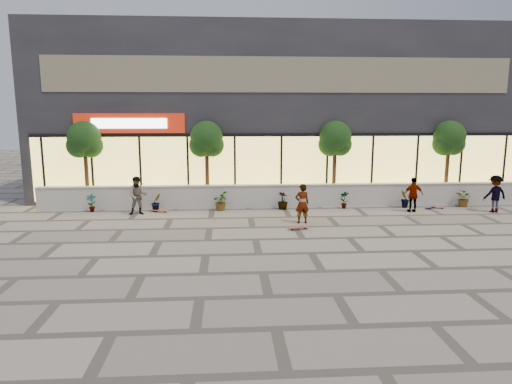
{
  "coord_description": "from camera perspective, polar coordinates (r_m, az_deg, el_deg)",
  "views": [
    {
      "loc": [
        -2.6,
        -13.44,
        4.33
      ],
      "look_at": [
        -1.48,
        3.65,
        1.3
      ],
      "focal_mm": 32.0,
      "sensor_mm": 36.0,
      "label": 1
    }
  ],
  "objects": [
    {
      "name": "tree_west",
      "position": [
        22.13,
        -20.65,
        5.91
      ],
      "size": [
        1.6,
        1.5,
        3.92
      ],
      "color": "#4E2E1B",
      "rests_on": "ground"
    },
    {
      "name": "ground",
      "position": [
        14.36,
        6.93,
        -7.6
      ],
      "size": [
        80.0,
        80.0,
        0.0
      ],
      "primitive_type": "plane",
      "color": "#9E9889",
      "rests_on": "ground"
    },
    {
      "name": "skateboard_right_near",
      "position": [
        22.25,
        21.72,
        -1.73
      ],
      "size": [
        0.67,
        0.53,
        0.08
      ],
      "rotation": [
        0.0,
        0.0,
        -0.58
      ],
      "color": "brown",
      "rests_on": "ground"
    },
    {
      "name": "planter_wall",
      "position": [
        20.96,
        3.45,
        -0.45
      ],
      "size": [
        22.0,
        0.42,
        1.04
      ],
      "color": "beige",
      "rests_on": "ground"
    },
    {
      "name": "shrub_d",
      "position": [
        20.43,
        3.36,
        -1.06
      ],
      "size": [
        0.64,
        0.64,
        0.81
      ],
      "primitive_type": "imported",
      "rotation": [
        0.0,
        0.0,
        2.46
      ],
      "color": "#113514",
      "rests_on": "ground"
    },
    {
      "name": "tree_midwest",
      "position": [
        21.21,
        -6.2,
        6.34
      ],
      "size": [
        1.6,
        1.5,
        3.92
      ],
      "color": "#4E2E1B",
      "rests_on": "ground"
    },
    {
      "name": "shrub_a",
      "position": [
        21.12,
        -19.89,
        -1.29
      ],
      "size": [
        0.43,
        0.29,
        0.81
      ],
      "primitive_type": "imported",
      "color": "#113514",
      "rests_on": "ground"
    },
    {
      "name": "shrub_e",
      "position": [
        20.96,
        10.98,
        -0.95
      ],
      "size": [
        0.46,
        0.35,
        0.81
      ],
      "primitive_type": "imported",
      "rotation": [
        0.0,
        0.0,
        3.28
      ],
      "color": "#113514",
      "rests_on": "ground"
    },
    {
      "name": "skater_right_near",
      "position": [
        20.93,
        19.07,
        -0.34
      ],
      "size": [
        0.91,
        0.41,
        1.52
      ],
      "primitive_type": "imported",
      "rotation": [
        0.0,
        0.0,
        3.19
      ],
      "color": "silver",
      "rests_on": "ground"
    },
    {
      "name": "skater_right_far",
      "position": [
        22.31,
        27.69,
        -0.2
      ],
      "size": [
        1.1,
        0.7,
        1.62
      ],
      "primitive_type": "imported",
      "rotation": [
        0.0,
        0.0,
        3.24
      ],
      "color": "maroon",
      "rests_on": "ground"
    },
    {
      "name": "retail_building",
      "position": [
        26.06,
        2.01,
        9.85
      ],
      "size": [
        24.0,
        9.17,
        8.5
      ],
      "color": "#26252B",
      "rests_on": "ground"
    },
    {
      "name": "skateboard_center",
      "position": [
        17.05,
        5.35,
        -4.43
      ],
      "size": [
        0.87,
        0.41,
        0.1
      ],
      "rotation": [
        0.0,
        0.0,
        0.24
      ],
      "color": "brown",
      "rests_on": "ground"
    },
    {
      "name": "skateboard_right_far",
      "position": [
        22.1,
        20.95,
        -1.73
      ],
      "size": [
        0.73,
        0.65,
        0.09
      ],
      "rotation": [
        0.0,
        0.0,
        0.68
      ],
      "color": "#4C447D",
      "rests_on": "ground"
    },
    {
      "name": "shrub_b",
      "position": [
        20.51,
        -12.36,
        -1.23
      ],
      "size": [
        0.57,
        0.57,
        0.81
      ],
      "primitive_type": "imported",
      "rotation": [
        0.0,
        0.0,
        0.82
      ],
      "color": "#113514",
      "rests_on": "ground"
    },
    {
      "name": "shrub_f",
      "position": [
        21.84,
        18.11,
        -0.83
      ],
      "size": [
        0.55,
        0.57,
        0.81
      ],
      "primitive_type": "imported",
      "rotation": [
        0.0,
        0.0,
        4.1
      ],
      "color": "#113514",
      "rests_on": "ground"
    },
    {
      "name": "shrub_g",
      "position": [
        23.02,
        24.59,
        -0.7
      ],
      "size": [
        0.77,
        0.84,
        0.81
      ],
      "primitive_type": "imported",
      "rotation": [
        0.0,
        0.0,
        4.92
      ],
      "color": "#113514",
      "rests_on": "ground"
    },
    {
      "name": "shrub_c",
      "position": [
        20.28,
        -4.51,
        -1.16
      ],
      "size": [
        0.68,
        0.77,
        0.81
      ],
      "primitive_type": "imported",
      "rotation": [
        0.0,
        0.0,
        1.64
      ],
      "color": "#113514",
      "rests_on": "ground"
    },
    {
      "name": "tree_east",
      "position": [
        23.69,
        22.98,
        5.99
      ],
      "size": [
        1.6,
        1.5,
        3.92
      ],
      "color": "#4E2E1B",
      "rests_on": "ground"
    },
    {
      "name": "tree_mideast",
      "position": [
        21.79,
        9.87,
        6.35
      ],
      "size": [
        1.6,
        1.5,
        3.92
      ],
      "color": "#4E2E1B",
      "rests_on": "ground"
    },
    {
      "name": "skater_center",
      "position": [
        17.91,
        5.78,
        -1.45
      ],
      "size": [
        0.62,
        0.45,
        1.56
      ],
      "primitive_type": "imported",
      "rotation": [
        0.0,
        0.0,
        3.28
      ],
      "color": "silver",
      "rests_on": "ground"
    },
    {
      "name": "skater_left",
      "position": [
        19.92,
        -14.55,
        -0.45
      ],
      "size": [
        0.87,
        0.73,
        1.64
      ],
      "primitive_type": "imported",
      "rotation": [
        0.0,
        0.0,
        0.14
      ],
      "color": "#8D775B",
      "rests_on": "ground"
    },
    {
      "name": "skateboard_left",
      "position": [
        20.31,
        -11.91,
        -2.29
      ],
      "size": [
        0.74,
        0.35,
        0.09
      ],
      "rotation": [
        0.0,
        0.0,
        -0.25
      ],
      "color": "#E8402B",
      "rests_on": "ground"
    }
  ]
}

